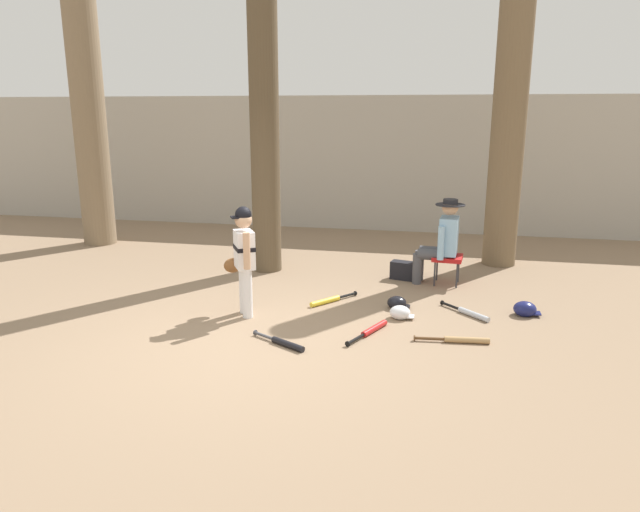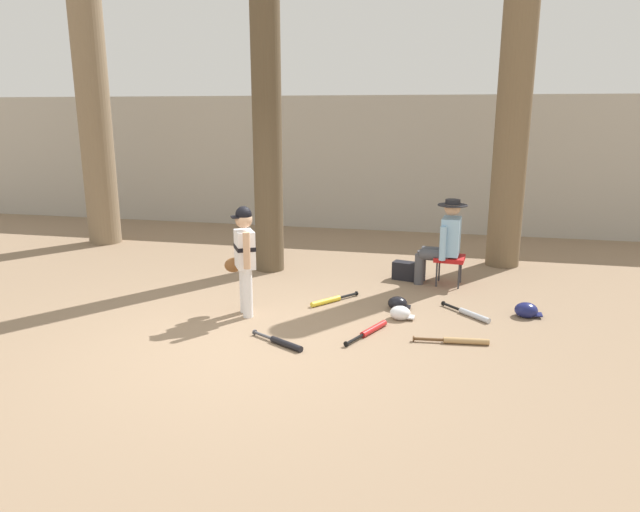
% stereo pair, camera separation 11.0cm
% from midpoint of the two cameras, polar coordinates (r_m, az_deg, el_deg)
% --- Properties ---
extents(ground_plane, '(60.00, 60.00, 0.00)m').
position_cam_midpoint_polar(ground_plane, '(6.16, -7.31, -8.61)').
color(ground_plane, '#897056').
extents(concrete_back_wall, '(18.00, 0.36, 2.66)m').
position_cam_midpoint_polar(concrete_back_wall, '(11.98, 3.15, 9.09)').
color(concrete_back_wall, '#ADA89E').
rests_on(concrete_back_wall, ground).
extents(tree_near_player, '(0.70, 0.70, 6.17)m').
position_cam_midpoint_polar(tree_near_player, '(8.64, -4.92, 16.32)').
color(tree_near_player, brown).
rests_on(tree_near_player, ground).
extents(tree_behind_spectator, '(0.84, 0.84, 4.83)m').
position_cam_midpoint_polar(tree_behind_spectator, '(9.36, 18.61, 11.05)').
color(tree_behind_spectator, brown).
rests_on(tree_behind_spectator, ground).
extents(young_ballplayer, '(0.50, 0.53, 1.31)m').
position_cam_midpoint_polar(young_ballplayer, '(6.82, -7.03, 0.23)').
color(young_ballplayer, white).
rests_on(young_ballplayer, ground).
extents(folding_stool, '(0.44, 0.44, 0.41)m').
position_cam_midpoint_polar(folding_stool, '(8.25, 12.97, -0.32)').
color(folding_stool, red).
rests_on(folding_stool, ground).
extents(seated_spectator, '(0.67, 0.54, 1.20)m').
position_cam_midpoint_polar(seated_spectator, '(8.20, 12.39, 1.60)').
color(seated_spectator, '#47474C').
rests_on(seated_spectator, ground).
extents(handbag_beside_stool, '(0.37, 0.26, 0.26)m').
position_cam_midpoint_polar(handbag_beside_stool, '(8.44, 8.71, -1.44)').
color(handbag_beside_stool, black).
rests_on(handbag_beside_stool, ground).
extents(tree_far_left, '(0.92, 0.92, 5.57)m').
position_cam_midpoint_polar(tree_far_left, '(11.20, -21.01, 12.92)').
color(tree_far_left, '#7F6B51').
rests_on(tree_far_left, ground).
extents(bat_aluminum_silver, '(0.57, 0.58, 0.07)m').
position_cam_midpoint_polar(bat_aluminum_silver, '(7.13, 14.99, -5.51)').
color(bat_aluminum_silver, '#B7BCC6').
rests_on(bat_aluminum_silver, ground).
extents(bat_black_composite, '(0.65, 0.40, 0.07)m').
position_cam_midpoint_polar(bat_black_composite, '(6.08, -3.17, -8.48)').
color(bat_black_composite, black).
rests_on(bat_black_composite, ground).
extents(bat_red_barrel, '(0.37, 0.74, 0.07)m').
position_cam_midpoint_polar(bat_red_barrel, '(6.42, 5.50, -7.27)').
color(bat_red_barrel, red).
rests_on(bat_red_barrel, ground).
extents(bat_wood_tan, '(0.79, 0.14, 0.07)m').
position_cam_midpoint_polar(bat_wood_tan, '(6.30, 14.07, -8.07)').
color(bat_wood_tan, tan).
rests_on(bat_wood_tan, ground).
extents(bat_yellow_trainer, '(0.52, 0.63, 0.07)m').
position_cam_midpoint_polar(bat_yellow_trainer, '(7.37, 1.37, -4.37)').
color(bat_yellow_trainer, yellow).
rests_on(bat_yellow_trainer, ground).
extents(batting_helmet_black, '(0.28, 0.22, 0.16)m').
position_cam_midpoint_polar(batting_helmet_black, '(7.22, 8.06, -4.61)').
color(batting_helmet_black, black).
rests_on(batting_helmet_black, ground).
extents(batting_helmet_white, '(0.29, 0.22, 0.17)m').
position_cam_midpoint_polar(batting_helmet_white, '(6.88, 8.35, -5.57)').
color(batting_helmet_white, silver).
rests_on(batting_helmet_white, ground).
extents(batting_helmet_navy, '(0.32, 0.24, 0.18)m').
position_cam_midpoint_polar(batting_helmet_navy, '(7.31, 20.00, -5.02)').
color(batting_helmet_navy, navy).
rests_on(batting_helmet_navy, ground).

